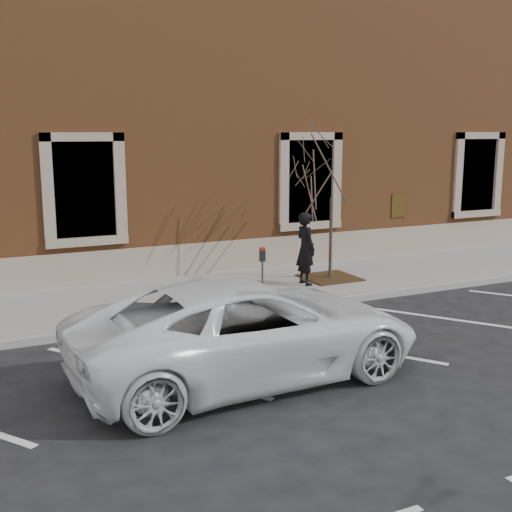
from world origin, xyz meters
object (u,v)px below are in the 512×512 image
man (306,248)px  white_truck (248,330)px  parking_meter (262,265)px  sapling (332,175)px

man → white_truck: bearing=140.1°
parking_meter → sapling: (2.60, 1.50, 1.69)m
man → white_truck: (-3.53, -4.40, -0.26)m
sapling → man: bearing=-162.2°
parking_meter → white_truck: 3.66m
white_truck → man: bearing=-41.3°
parking_meter → white_truck: white_truck is taller
parking_meter → white_truck: (-1.80, -3.18, -0.24)m
sapling → white_truck: sapling is taller
man → parking_meter: man is taller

